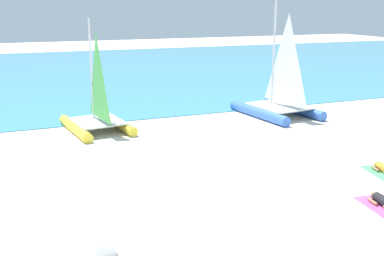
# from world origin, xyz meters

# --- Properties ---
(ground_plane) EXTENTS (120.00, 120.00, 0.00)m
(ground_plane) POSITION_xyz_m (0.00, 10.00, 0.00)
(ground_plane) COLOR silver
(ocean_water) EXTENTS (120.00, 40.00, 0.05)m
(ocean_water) POSITION_xyz_m (0.00, 32.24, 0.03)
(ocean_water) COLOR teal
(ocean_water) RESTS_ON ground
(sailboat_yellow) EXTENTS (3.21, 4.49, 5.43)m
(sailboat_yellow) POSITION_xyz_m (-2.87, 10.95, 0.81)
(sailboat_yellow) COLOR yellow
(sailboat_yellow) RESTS_ON ground
(sailboat_blue) EXTENTS (3.66, 5.16, 6.27)m
(sailboat_blue) POSITION_xyz_m (7.13, 10.43, 0.93)
(sailboat_blue) COLOR blue
(sailboat_blue) RESTS_ON ground
(cooler_box) EXTENTS (0.50, 0.36, 0.36)m
(cooler_box) POSITION_xyz_m (-4.92, -1.05, 0.18)
(cooler_box) COLOR white
(cooler_box) RESTS_ON ground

